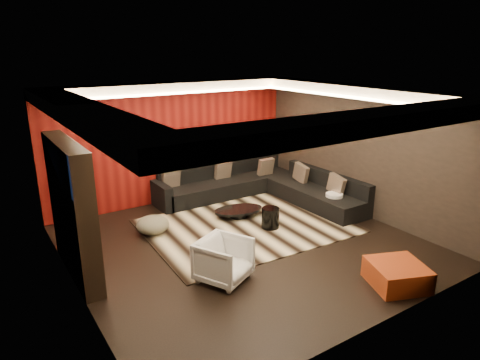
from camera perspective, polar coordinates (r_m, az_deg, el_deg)
floor at (r=8.12m, az=0.57°, el=-8.57°), size 6.00×6.00×0.02m
ceiling at (r=7.34m, az=0.63°, el=11.64°), size 6.00×6.00×0.02m
wall_back at (r=10.17m, az=-8.95°, el=4.99°), size 6.00×0.02×2.80m
wall_left at (r=6.51m, az=-21.98°, el=-3.16°), size 0.02×6.00×2.80m
wall_right at (r=9.57m, az=15.76°, el=3.77°), size 0.02×6.00×2.80m
red_feature_wall at (r=10.14m, az=-8.85°, el=4.96°), size 5.98×0.05×2.78m
soffit_back at (r=9.70m, az=-8.52°, el=12.14°), size 6.00×0.60×0.22m
soffit_front at (r=5.35m, az=17.14°, el=7.44°), size 6.00×0.60×0.22m
soffit_left at (r=6.27m, az=-20.53°, el=8.46°), size 0.60×4.80×0.22m
soffit_right at (r=9.13m, az=15.11°, el=11.43°), size 0.60×4.80×0.22m
cove_back at (r=9.40m, az=-7.60°, el=11.46°), size 4.80×0.08×0.04m
cove_front at (r=5.59m, az=14.38°, el=7.11°), size 4.80×0.08×0.04m
cove_left at (r=6.37m, az=-17.46°, el=8.06°), size 0.08×4.80×0.04m
cove_right at (r=8.89m, az=13.57°, el=10.81°), size 0.08×4.80×0.04m
tv_surround at (r=7.20m, az=-21.49°, el=-3.74°), size 0.30×2.00×2.20m
tv_screen at (r=7.12m, az=-20.55°, el=-0.88°), size 0.04×1.30×0.80m
tv_shelf at (r=7.37m, az=-19.93°, el=-6.43°), size 0.04×1.60×0.04m
rug at (r=8.85m, az=0.89°, el=-6.16°), size 4.15×3.20×0.02m
coffee_table at (r=9.27m, az=-0.20°, el=-4.38°), size 1.27×1.27×0.18m
drum_stool at (r=8.70m, az=4.07°, el=-5.05°), size 0.42×0.42×0.42m
striped_pouf at (r=8.61m, az=-11.56°, el=-5.87°), size 0.73×0.73×0.35m
white_side_table at (r=9.65m, az=12.39°, el=-3.10°), size 0.46×0.46×0.47m
orange_ottoman at (r=7.18m, az=20.21°, el=-11.77°), size 1.03×1.03×0.35m
armchair at (r=6.82m, az=-2.18°, el=-10.64°), size 1.00×1.00×0.69m
sectional_sofa at (r=10.36m, az=2.78°, el=-1.11°), size 3.65×3.50×0.75m
throw_pillows at (r=10.25m, az=2.52°, el=0.78°), size 3.13×2.80×0.50m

